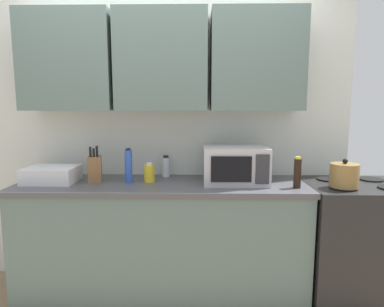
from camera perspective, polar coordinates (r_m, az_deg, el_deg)
name	(u,v)px	position (r m, az deg, el deg)	size (l,w,h in m)	color
wall_back_with_cabinets	(164,95)	(2.74, -4.89, 9.99)	(3.08, 0.38, 2.60)	silver
counter_run	(162,238)	(2.71, -5.13, -14.30)	(2.21, 0.63, 0.90)	slate
stove_range	(354,241)	(2.93, 26.09, -13.32)	(0.76, 0.64, 0.91)	black
kettle	(344,175)	(2.59, 24.72, -3.42)	(0.20, 0.20, 0.20)	olive
microwave	(235,165)	(2.55, 7.45, -1.94)	(0.48, 0.37, 0.28)	#B7B7BC
dish_rack	(52,174)	(2.78, -22.97, -3.34)	(0.38, 0.30, 0.12)	silver
knife_block	(95,169)	(2.66, -16.38, -2.55)	(0.13, 0.14, 0.28)	brown
bottle_clear_tall	(166,167)	(2.76, -4.50, -2.27)	(0.06, 0.06, 0.18)	silver
bottle_soy_dark	(297,173)	(2.49, 17.68, -3.21)	(0.05, 0.05, 0.23)	black
bottle_blue_cleaner	(129,166)	(2.58, -10.85, -2.15)	(0.06, 0.06, 0.27)	#2D56B7
bottle_yellow_mustard	(149,173)	(2.59, -7.35, -3.37)	(0.08, 0.08, 0.15)	gold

